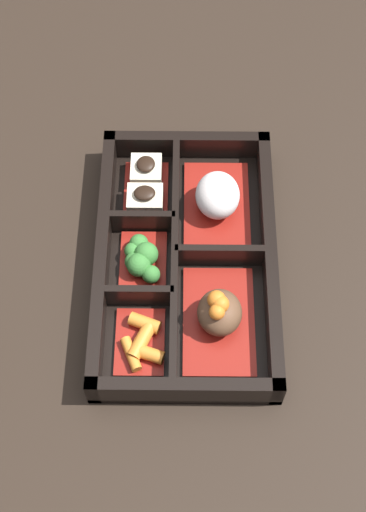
% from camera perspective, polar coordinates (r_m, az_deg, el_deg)
% --- Properties ---
extents(ground_plane, '(3.00, 3.00, 0.00)m').
position_cam_1_polar(ground_plane, '(0.84, 0.00, -0.85)').
color(ground_plane, black).
extents(bento_base, '(0.33, 0.21, 0.01)m').
position_cam_1_polar(bento_base, '(0.83, 0.00, -0.68)').
color(bento_base, black).
rests_on(bento_base, ground_plane).
extents(bento_rim, '(0.33, 0.21, 0.04)m').
position_cam_1_polar(bento_rim, '(0.82, -0.22, -0.10)').
color(bento_rim, black).
rests_on(bento_rim, ground_plane).
extents(bowl_rice, '(0.13, 0.08, 0.05)m').
position_cam_1_polar(bowl_rice, '(0.85, 2.54, 4.63)').
color(bowl_rice, maroon).
rests_on(bowl_rice, bento_base).
extents(bowl_stew, '(0.13, 0.08, 0.06)m').
position_cam_1_polar(bowl_stew, '(0.78, 2.66, -4.66)').
color(bowl_stew, maroon).
rests_on(bowl_stew, bento_base).
extents(bowl_tofu, '(0.09, 0.05, 0.03)m').
position_cam_1_polar(bowl_tofu, '(0.87, -3.22, 5.62)').
color(bowl_tofu, maroon).
rests_on(bowl_tofu, bento_base).
extents(bowl_greens, '(0.08, 0.05, 0.03)m').
position_cam_1_polar(bowl_greens, '(0.82, -3.58, -0.30)').
color(bowl_greens, maroon).
rests_on(bowl_greens, bento_base).
extents(bowl_carrots, '(0.08, 0.06, 0.02)m').
position_cam_1_polar(bowl_carrots, '(0.78, -3.62, -6.87)').
color(bowl_carrots, maroon).
rests_on(bowl_carrots, bento_base).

